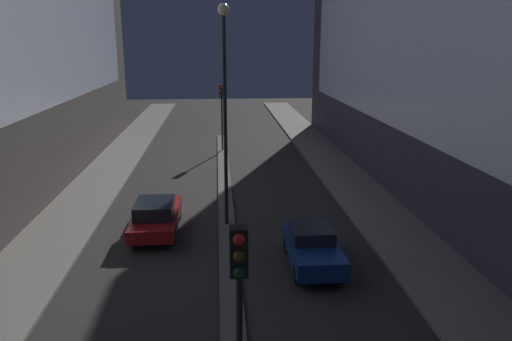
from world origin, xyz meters
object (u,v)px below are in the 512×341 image
Objects in this scene: street_lamp at (225,87)px; traffic_light_near at (239,297)px; car_left_lane at (156,216)px; traffic_light_mid at (222,103)px; car_right_lane at (312,247)px.

traffic_light_near is at bearing -90.00° from street_lamp.
traffic_light_near is 1.03× the size of car_left_lane.
street_lamp reaches higher than traffic_light_near.
traffic_light_near is 1.00× the size of traffic_light_mid.
traffic_light_mid is at bearing 90.00° from street_lamp.
traffic_light_near is 0.52× the size of street_lamp.
car_right_lane is (3.05, 8.79, -2.92)m from traffic_light_near.
traffic_light_near reaches higher than car_right_lane.
traffic_light_mid is 0.52× the size of street_lamp.
street_lamp is (0.00, -15.39, 2.50)m from traffic_light_mid.
car_left_lane is (-3.05, -15.89, -2.93)m from traffic_light_mid.
car_left_lane is (-3.05, -0.49, -5.43)m from street_lamp.
traffic_light_near is 28.49m from traffic_light_mid.
traffic_light_near is at bearing -90.00° from traffic_light_mid.
car_left_lane is at bearing 103.61° from traffic_light_near.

